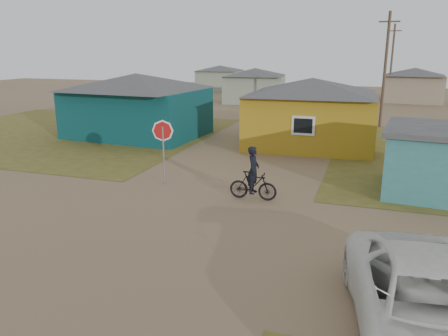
{
  "coord_description": "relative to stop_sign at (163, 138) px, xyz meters",
  "views": [
    {
      "loc": [
        5.62,
        -11.42,
        5.42
      ],
      "look_at": [
        0.84,
        3.0,
        1.3
      ],
      "focal_mm": 35.0,
      "sensor_mm": 36.0,
      "label": 1
    }
  ],
  "objects": [
    {
      "name": "grass_nw",
      "position": [
        -11.78,
        8.65,
        -1.96
      ],
      "size": [
        20.0,
        18.0,
        0.0
      ],
      "primitive_type": "cube",
      "color": "brown",
      "rests_on": "ground"
    },
    {
      "name": "stop_sign",
      "position": [
        0.0,
        0.0,
        0.0
      ],
      "size": [
        0.88,
        0.17,
        2.7
      ],
      "color": "gray",
      "rests_on": "ground"
    },
    {
      "name": "house_yellow",
      "position": [
        4.72,
        9.65,
        0.04
      ],
      "size": [
        7.72,
        6.76,
        3.9
      ],
      "color": "#AC841A",
      "rests_on": "ground"
    },
    {
      "name": "vehicle",
      "position": [
        9.24,
        -7.81,
        -1.15
      ],
      "size": [
        3.5,
        6.19,
        1.63
      ],
      "primitive_type": "imported",
      "rotation": [
        0.0,
        0.0,
        0.14
      ],
      "color": "white",
      "rests_on": "ground"
    },
    {
      "name": "cyclist",
      "position": [
        3.99,
        -0.71,
        -1.23
      ],
      "size": [
        1.8,
        0.65,
        2.02
      ],
      "color": "black",
      "rests_on": "ground"
    },
    {
      "name": "utility_pole_far",
      "position": [
        9.72,
        33.65,
        2.17
      ],
      "size": [
        1.4,
        0.2,
        8.0
      ],
      "color": "brown",
      "rests_on": "ground"
    },
    {
      "name": "house_pale_north",
      "position": [
        -11.78,
        41.65,
        -0.21
      ],
      "size": [
        6.28,
        5.81,
        3.4
      ],
      "color": "gray",
      "rests_on": "ground"
    },
    {
      "name": "house_beige_east",
      "position": [
        12.22,
        35.65,
        -0.11
      ],
      "size": [
        6.95,
        6.05,
        3.6
      ],
      "color": "gray",
      "rests_on": "ground"
    },
    {
      "name": "house_pale_west",
      "position": [
        -3.78,
        29.65,
        -0.11
      ],
      "size": [
        7.04,
        6.15,
        3.6
      ],
      "color": "gray",
      "rests_on": "ground"
    },
    {
      "name": "ground",
      "position": [
        2.22,
        -4.35,
        -1.97
      ],
      "size": [
        120.0,
        120.0,
        0.0
      ],
      "primitive_type": "plane",
      "color": "#80674A"
    },
    {
      "name": "utility_pole_near",
      "position": [
        8.72,
        17.65,
        2.17
      ],
      "size": [
        1.4,
        0.2,
        8.0
      ],
      "color": "brown",
      "rests_on": "ground"
    },
    {
      "name": "house_teal",
      "position": [
        -6.28,
        9.15,
        0.09
      ],
      "size": [
        8.93,
        7.08,
        4.0
      ],
      "color": "#0B383D",
      "rests_on": "ground"
    }
  ]
}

